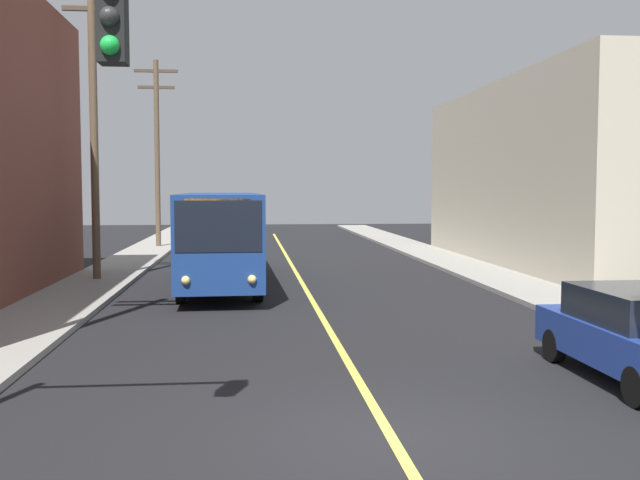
{
  "coord_description": "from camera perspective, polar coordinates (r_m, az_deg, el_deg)",
  "views": [
    {
      "loc": [
        -1.91,
        -9.64,
        3.36
      ],
      "look_at": [
        0.0,
        9.78,
        2.0
      ],
      "focal_mm": 41.19,
      "sensor_mm": 36.0,
      "label": 1
    }
  ],
  "objects": [
    {
      "name": "utility_pole_far",
      "position": [
        42.27,
        -12.55,
        7.24
      ],
      "size": [
        2.4,
        0.28,
        10.34
      ],
      "color": "brown",
      "rests_on": "sidewalk_left"
    },
    {
      "name": "city_bus",
      "position": [
        25.99,
        -7.75,
        0.55
      ],
      "size": [
        2.9,
        12.21,
        3.2
      ],
      "color": "navy",
      "rests_on": "ground"
    },
    {
      "name": "lane_stripe_center",
      "position": [
        24.94,
        -1.18,
        -3.74
      ],
      "size": [
        0.16,
        60.0,
        0.01
      ],
      "primitive_type": "cube",
      "color": "#D8CC4C",
      "rests_on": "ground"
    },
    {
      "name": "ground_plane",
      "position": [
        10.39,
        5.48,
        -14.91
      ],
      "size": [
        120.0,
        120.0,
        0.0
      ],
      "primitive_type": "plane",
      "color": "black"
    },
    {
      "name": "fire_hydrant",
      "position": [
        18.85,
        22.24,
        -4.78
      ],
      "size": [
        0.44,
        0.26,
        0.84
      ],
      "color": "red",
      "rests_on": "sidewalk_right"
    },
    {
      "name": "sidewalk_right",
      "position": [
        21.92,
        19.23,
        -4.86
      ],
      "size": [
        2.5,
        90.0,
        0.15
      ],
      "primitive_type": "cube",
      "color": "gray",
      "rests_on": "ground"
    },
    {
      "name": "sidewalk_left",
      "position": [
        20.62,
        -20.65,
        -5.44
      ],
      "size": [
        2.5,
        90.0,
        0.15
      ],
      "primitive_type": "cube",
      "color": "gray",
      "rests_on": "ground"
    },
    {
      "name": "building_right_warehouse",
      "position": [
        35.09,
        22.32,
        4.65
      ],
      "size": [
        12.0,
        19.81,
        7.9
      ],
      "color": "beige",
      "rests_on": "ground"
    },
    {
      "name": "parked_car_blue",
      "position": [
        14.04,
        23.31,
        -6.68
      ],
      "size": [
        1.87,
        4.42,
        1.62
      ],
      "color": "navy",
      "rests_on": "ground"
    },
    {
      "name": "utility_pole_mid",
      "position": [
        27.51,
        -17.19,
        9.68
      ],
      "size": [
        2.4,
        0.28,
        11.01
      ],
      "color": "brown",
      "rests_on": "sidewalk_left"
    }
  ]
}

